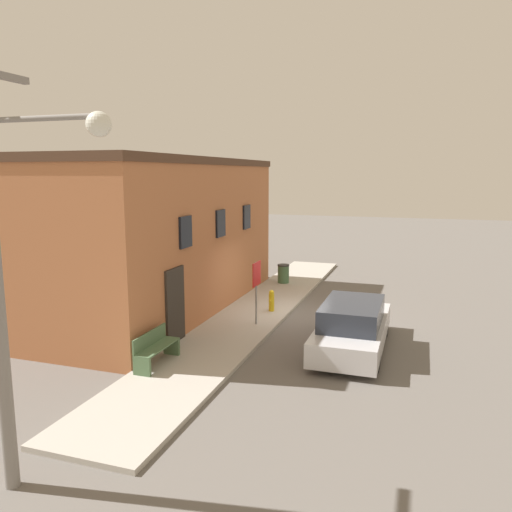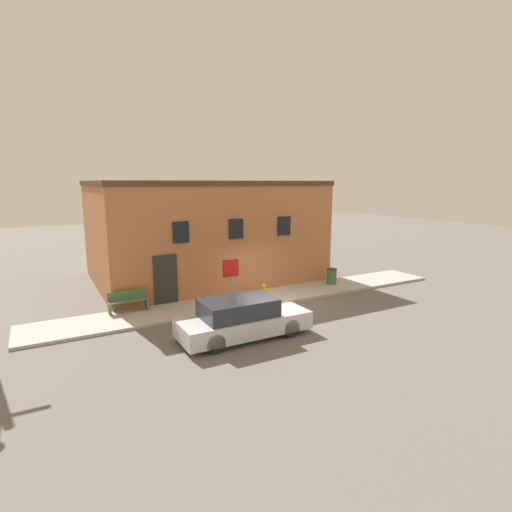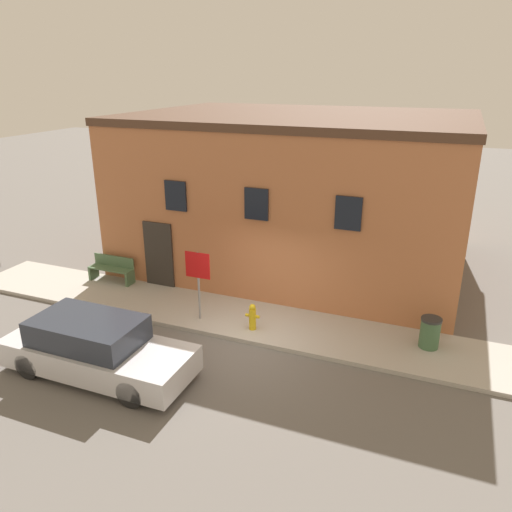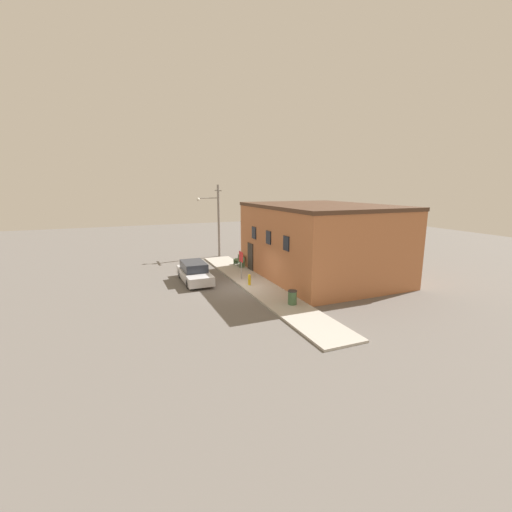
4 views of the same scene
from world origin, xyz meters
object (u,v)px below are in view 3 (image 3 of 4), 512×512
at_px(fire_hydrant, 252,317).
at_px(parked_car, 95,348).
at_px(stop_sign, 198,273).
at_px(bench, 112,269).
at_px(trash_bin, 430,333).

distance_m(fire_hydrant, parked_car, 4.04).
distance_m(fire_hydrant, stop_sign, 1.88).
relative_size(bench, trash_bin, 1.92).
relative_size(fire_hydrant, trash_bin, 0.92).
relative_size(stop_sign, bench, 1.29).
bearing_deg(bench, trash_bin, -2.97).
height_order(fire_hydrant, bench, bench).
xyz_separation_m(fire_hydrant, parked_car, (-2.62, -3.08, 0.17)).
bearing_deg(bench, parked_car, -56.76).
distance_m(bench, trash_bin, 9.93).
bearing_deg(parked_car, stop_sign, 71.55).
xyz_separation_m(fire_hydrant, bench, (-5.49, 1.31, 0.05)).
bearing_deg(fire_hydrant, bench, 166.55).
height_order(bench, trash_bin, bench).
distance_m(fire_hydrant, bench, 5.65).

